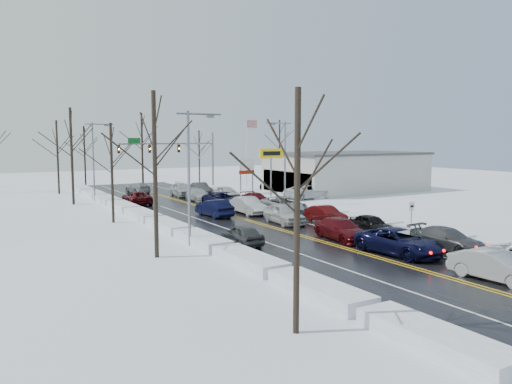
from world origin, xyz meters
TOP-DOWN VIEW (x-y plane):
  - ground at (0.00, 0.00)m, footprint 160.00×160.00m
  - road_surface at (0.00, 2.00)m, footprint 14.00×84.00m
  - snow_bank_left at (-7.60, 2.00)m, footprint 1.81×72.00m
  - snow_bank_right at (7.60, 2.00)m, footprint 1.81×72.00m
  - traffic_signal_mast at (3.45, 27.99)m, footprint 13.28×0.39m
  - tires_plus_sign at (10.50, 15.99)m, footprint 3.20×0.34m
  - used_vehicles_sign at (10.50, 22.00)m, footprint 2.20×0.22m
  - speed_limit_sign at (8.20, -8.00)m, footprint 0.55×0.09m
  - flagpole at (15.17, 30.00)m, footprint 1.87×1.20m
  - dealership_building at (23.98, 18.00)m, footprint 20.40×12.40m
  - streetlight_ne at (8.30, 10.00)m, footprint 3.20×0.25m
  - streetlight_sw at (-8.30, -4.00)m, footprint 3.20×0.25m
  - streetlight_nw at (-8.30, 24.00)m, footprint 3.20×0.25m
  - tree_left_a at (-11.00, -20.00)m, footprint 3.60×3.60m
  - tree_left_b at (-11.50, -6.00)m, footprint 4.00×4.00m
  - tree_left_c at (-10.50, 8.00)m, footprint 3.40×3.40m
  - tree_left_d at (-11.20, 22.00)m, footprint 4.20×4.20m
  - tree_left_e at (-10.80, 34.00)m, footprint 3.80×3.80m
  - tree_far_b at (-6.00, 41.00)m, footprint 3.60×3.60m
  - tree_far_c at (2.00, 39.00)m, footprint 4.40×4.40m
  - tree_far_d at (12.00, 40.50)m, footprint 3.40×3.40m
  - tree_far_e at (28.00, 41.00)m, footprint 4.20×4.20m
  - queued_car_1 at (1.62, -19.56)m, footprint 1.96×4.79m
  - queued_car_2 at (1.73, -12.95)m, footprint 3.08×5.96m
  - queued_car_3 at (1.63, -7.57)m, footprint 2.67×5.37m
  - queued_car_4 at (1.86, 0.11)m, footprint 2.53×5.17m
  - queued_car_5 at (1.92, 6.41)m, footprint 1.85×4.96m
  - queued_car_6 at (1.88, 11.41)m, footprint 2.99×6.00m
  - queued_car_7 at (1.85, 18.00)m, footprint 2.16×4.90m
  - queued_car_8 at (1.91, 23.15)m, footprint 2.42×5.19m
  - queued_car_11 at (5.25, -13.68)m, footprint 2.48×5.23m
  - queued_car_12 at (5.22, -6.83)m, footprint 1.99×4.26m
  - queued_car_13 at (5.10, -1.41)m, footprint 1.67×4.45m
  - queued_car_14 at (5.10, 5.02)m, footprint 2.72×5.79m
  - queued_car_15 at (5.31, 10.67)m, footprint 2.34×5.00m
  - queued_car_16 at (5.33, 17.60)m, footprint 2.00×4.69m
  - queued_car_17 at (5.18, 24.77)m, footprint 1.85×4.52m
  - oncoming_car_0 at (-1.61, 6.57)m, footprint 1.89×4.85m
  - oncoming_car_1 at (-5.20, 18.57)m, footprint 2.83×5.47m
  - oncoming_car_2 at (-1.66, 29.65)m, footprint 2.51×5.00m
  - oncoming_car_3 at (-5.29, -5.48)m, footprint 1.76×4.12m
  - parked_car_0 at (14.04, 13.24)m, footprint 6.28×3.25m
  - parked_car_1 at (17.06, 15.08)m, footprint 2.99×5.85m
  - parked_car_2 at (15.09, 23.10)m, footprint 2.44×4.98m

SIDE VIEW (x-z plane):
  - ground at x=0.00m, z-range 0.00..0.00m
  - snow_bank_left at x=-7.60m, z-range -0.33..0.33m
  - snow_bank_right at x=7.60m, z-range -0.33..0.33m
  - queued_car_1 at x=1.62m, z-range -0.77..0.77m
  - queued_car_2 at x=1.73m, z-range -0.80..0.80m
  - queued_car_3 at x=1.63m, z-range -0.75..0.75m
  - queued_car_4 at x=1.86m, z-range -0.85..0.85m
  - queued_car_5 at x=1.92m, z-range -0.81..0.81m
  - queued_car_6 at x=1.88m, z-range -0.82..0.82m
  - queued_car_7 at x=1.85m, z-range -0.70..0.70m
  - queued_car_8 at x=1.91m, z-range -0.86..0.86m
  - queued_car_11 at x=5.25m, z-range -0.74..0.74m
  - queued_car_12 at x=5.22m, z-range -0.70..0.70m
  - queued_car_13 at x=5.10m, z-range -0.73..0.73m
  - queued_car_14 at x=5.10m, z-range -0.80..0.80m
  - queued_car_15 at x=5.31m, z-range -0.71..0.71m
  - queued_car_16 at x=5.33m, z-range -0.79..0.79m
  - queued_car_17 at x=5.18m, z-range -0.73..0.73m
  - oncoming_car_0 at x=-1.61m, z-range -0.79..0.79m
  - oncoming_car_1 at x=-5.20m, z-range -0.74..0.74m
  - oncoming_car_2 at x=-1.66m, z-range -0.70..0.70m
  - oncoming_car_3 at x=-5.29m, z-range -0.69..0.69m
  - parked_car_0 at x=14.04m, z-range -0.85..0.85m
  - parked_car_1 at x=17.06m, z-range -0.81..0.81m
  - parked_car_2 at x=15.09m, z-range -0.82..0.82m
  - road_surface at x=0.00m, z-range 0.00..0.01m
  - speed_limit_sign at x=8.20m, z-range 0.46..2.81m
  - dealership_building at x=23.98m, z-range 0.01..5.31m
  - used_vehicles_sign at x=10.50m, z-range 0.99..5.64m
  - tires_plus_sign at x=10.50m, z-range 1.99..7.99m
  - streetlight_ne at x=8.30m, z-range 0.81..9.81m
  - streetlight_sw at x=-8.30m, z-range 0.81..9.81m
  - streetlight_nw at x=-8.30m, z-range 0.81..9.81m
  - traffic_signal_mast at x=3.45m, z-range 1.48..9.48m
  - flagpole at x=15.17m, z-range 0.93..10.93m
  - tree_left_c at x=-10.50m, z-range 1.69..10.19m
  - tree_far_d at x=12.00m, z-range 1.69..10.19m
  - tree_left_a at x=-11.00m, z-range 1.79..10.79m
  - tree_far_b at x=-6.00m, z-range 1.79..10.79m
  - tree_left_e at x=-10.80m, z-range 1.89..11.39m
  - tree_left_b at x=-11.50m, z-range 1.99..11.99m
  - tree_left_d at x=-11.20m, z-range 2.08..12.58m
  - tree_far_e at x=28.00m, z-range 2.08..12.58m
  - tree_far_c at x=2.00m, z-range 2.18..13.18m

